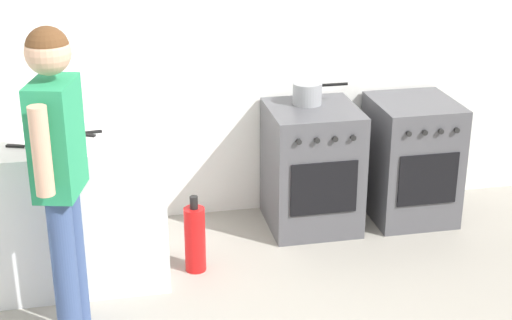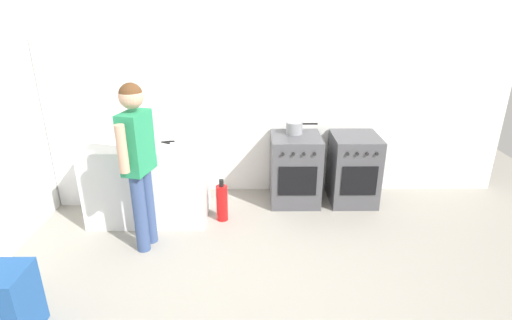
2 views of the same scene
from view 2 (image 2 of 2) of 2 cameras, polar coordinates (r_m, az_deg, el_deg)
ground_plane at (r=3.75m, az=2.27°, el=-16.85°), size 8.00×8.00×0.00m
back_wall at (r=4.99m, az=1.48°, el=9.66°), size 6.00×0.10×2.60m
counter_unit at (r=4.69m, az=-15.05°, el=-2.83°), size 1.30×0.70×0.90m
oven_left at (r=4.92m, az=5.59°, el=-1.28°), size 0.59×0.62×0.85m
oven_right at (r=5.05m, az=13.73°, el=-1.23°), size 0.55×0.62×0.85m
pot at (r=4.84m, az=5.51°, el=4.59°), size 0.38×0.20×0.15m
knife_paring at (r=4.49m, az=-13.08°, el=2.49°), size 0.19×0.13×0.01m
knife_carving at (r=4.42m, az=-16.89°, el=1.78°), size 0.32×0.13×0.01m
knife_utility at (r=4.49m, az=-11.50°, el=2.63°), size 0.25×0.05×0.01m
person at (r=3.91m, az=-16.57°, el=0.89°), size 0.28×0.56×1.68m
fire_extinguisher at (r=4.57m, az=-4.88°, el=-6.07°), size 0.13×0.13×0.50m
recycling_crate_lower at (r=3.72m, az=-32.71°, el=-18.53°), size 0.52×0.36×0.28m
larder_cabinet at (r=5.26m, az=-24.50°, el=4.95°), size 0.48×0.44×2.00m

